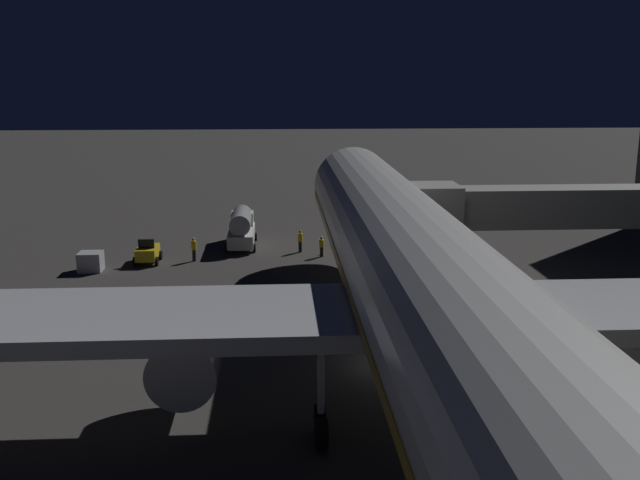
# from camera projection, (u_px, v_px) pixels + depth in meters

# --- Properties ---
(ground_plane) EXTENTS (320.00, 320.00, 0.00)m
(ground_plane) POSITION_uv_depth(u_px,v_px,m) (395.00, 363.00, 36.66)
(ground_plane) COLOR #383533
(airliner_at_gate) EXTENTS (48.95, 66.90, 20.06)m
(airliner_at_gate) POSITION_uv_depth(u_px,v_px,m) (438.00, 311.00, 26.53)
(airliner_at_gate) COLOR silver
(airliner_at_gate) RESTS_ON ground_plane
(jet_bridge) EXTENTS (22.00, 3.40, 7.42)m
(jet_bridge) POSITION_uv_depth(u_px,v_px,m) (551.00, 207.00, 46.75)
(jet_bridge) COLOR #9E9E99
(jet_bridge) RESTS_ON ground_plane
(fuel_tanker) EXTENTS (2.46, 6.15, 3.15)m
(fuel_tanker) POSITION_uv_depth(u_px,v_px,m) (241.00, 227.00, 61.39)
(fuel_tanker) COLOR silver
(fuel_tanker) RESTS_ON ground_plane
(baggage_tug_spare) EXTENTS (1.86, 2.76, 1.95)m
(baggage_tug_spare) POSITION_uv_depth(u_px,v_px,m) (148.00, 253.00, 56.07)
(baggage_tug_spare) COLOR yellow
(baggage_tug_spare) RESTS_ON ground_plane
(baggage_container_near_belt) EXTENTS (1.68, 1.61, 1.42)m
(baggage_container_near_belt) POSITION_uv_depth(u_px,v_px,m) (91.00, 262.00, 53.73)
(baggage_container_near_belt) COLOR #B7BABF
(baggage_container_near_belt) RESTS_ON ground_plane
(ground_crew_near_nose_gear) EXTENTS (0.40, 0.40, 1.89)m
(ground_crew_near_nose_gear) POSITION_uv_depth(u_px,v_px,m) (194.00, 248.00, 56.48)
(ground_crew_near_nose_gear) COLOR black
(ground_crew_near_nose_gear) RESTS_ON ground_plane
(ground_crew_marshaller_fwd) EXTENTS (0.40, 0.40, 1.68)m
(ground_crew_marshaller_fwd) POSITION_uv_depth(u_px,v_px,m) (322.00, 246.00, 57.85)
(ground_crew_marshaller_fwd) COLOR black
(ground_crew_marshaller_fwd) RESTS_ON ground_plane
(ground_crew_under_port_wing) EXTENTS (0.40, 0.40, 1.84)m
(ground_crew_under_port_wing) POSITION_uv_depth(u_px,v_px,m) (300.00, 240.00, 59.36)
(ground_crew_under_port_wing) COLOR black
(ground_crew_under_port_wing) RESTS_ON ground_plane
(traffic_cone_nose_port) EXTENTS (0.36, 0.36, 0.55)m
(traffic_cone_nose_port) POSITION_uv_depth(u_px,v_px,m) (377.00, 250.00, 58.96)
(traffic_cone_nose_port) COLOR orange
(traffic_cone_nose_port) RESTS_ON ground_plane
(traffic_cone_nose_starboard) EXTENTS (0.36, 0.36, 0.55)m
(traffic_cone_nose_starboard) POSITION_uv_depth(u_px,v_px,m) (322.00, 251.00, 58.70)
(traffic_cone_nose_starboard) COLOR orange
(traffic_cone_nose_starboard) RESTS_ON ground_plane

